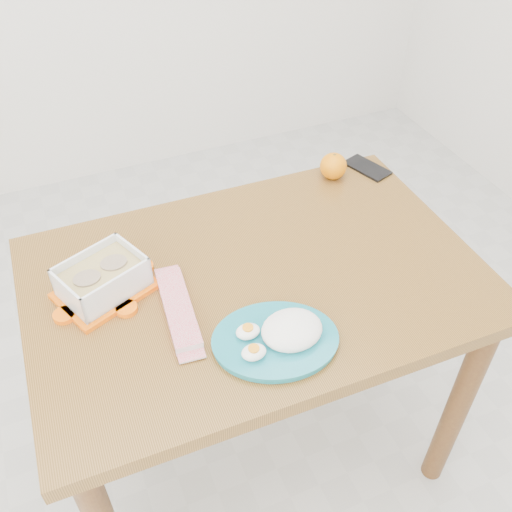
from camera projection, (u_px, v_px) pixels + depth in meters
name	position (u px, v px, depth m)	size (l,w,h in m)	color
ground	(236.00, 453.00, 1.80)	(3.50, 3.50, 0.00)	#B7B7B2
dining_table	(256.00, 309.00, 1.41)	(1.07, 0.72, 0.75)	brown
food_container	(103.00, 279.00, 1.26)	(0.25, 0.22, 0.09)	#FF6507
orange_fruit	(333.00, 166.00, 1.60)	(0.08, 0.08, 0.08)	orange
rice_plate	(281.00, 335.00, 1.17)	(0.32, 0.32, 0.07)	#187785
candy_bar	(178.00, 309.00, 1.24)	(0.23, 0.06, 0.02)	red
smartphone	(367.00, 168.00, 1.66)	(0.07, 0.13, 0.01)	black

